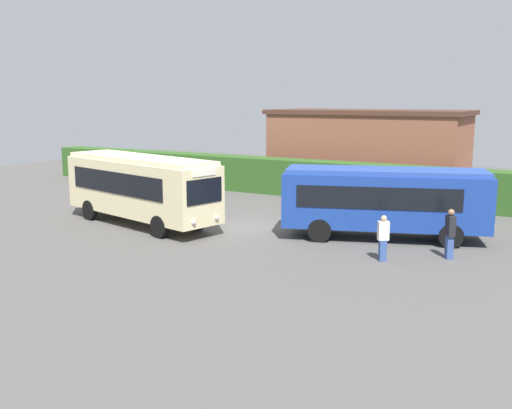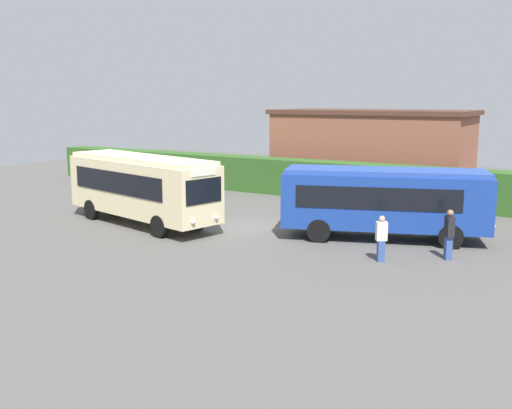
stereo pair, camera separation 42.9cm
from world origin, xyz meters
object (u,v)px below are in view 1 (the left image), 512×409
(bus_cream, at_px, (141,186))
(bus_blue, at_px, (384,199))
(person_center, at_px, (450,233))
(person_left, at_px, (383,237))

(bus_cream, distance_m, bus_blue, 11.45)
(bus_cream, distance_m, person_center, 14.29)
(bus_cream, height_order, person_center, bus_cream)
(bus_cream, bearing_deg, person_center, 17.75)
(bus_cream, distance_m, person_left, 12.16)
(bus_cream, height_order, person_left, bus_cream)
(bus_blue, distance_m, person_center, 3.78)
(person_left, bearing_deg, person_center, -87.18)
(bus_blue, xyz_separation_m, person_center, (3.18, -1.90, -0.75))
(person_left, bearing_deg, bus_cream, 53.71)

